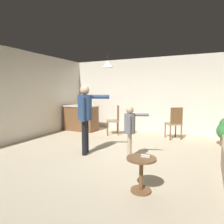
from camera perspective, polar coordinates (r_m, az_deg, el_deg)
ground at (r=4.69m, az=1.32°, el=-12.51°), size 7.68×7.68×0.00m
wall_back at (r=7.49m, az=11.34°, el=4.82°), size 6.40×0.10×2.70m
wall_left at (r=6.45m, az=-25.72°, el=4.17°), size 0.10×6.40×2.70m
kitchen_counter at (r=7.63m, az=-8.88°, el=-1.68°), size 1.26×0.66×0.95m
side_table_by_couch at (r=3.09m, az=8.38°, el=-16.19°), size 0.44×0.44×0.52m
person_adult at (r=4.67m, az=-7.61°, el=0.04°), size 0.71×0.63×1.62m
person_child at (r=4.25m, az=5.26°, el=-4.31°), size 0.56×0.45×1.18m
dining_chair_by_counter at (r=6.81m, az=0.78°, el=-1.97°), size 0.57×0.57×1.00m
dining_chair_near_wall at (r=6.43m, az=17.48°, el=-2.71°), size 0.58×0.58×1.00m
spare_remote_on_table at (r=3.04m, az=9.59°, el=-12.32°), size 0.13×0.05×0.04m
ceiling_light_pendant at (r=5.75m, az=-1.23°, el=13.61°), size 0.32×0.32×0.55m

